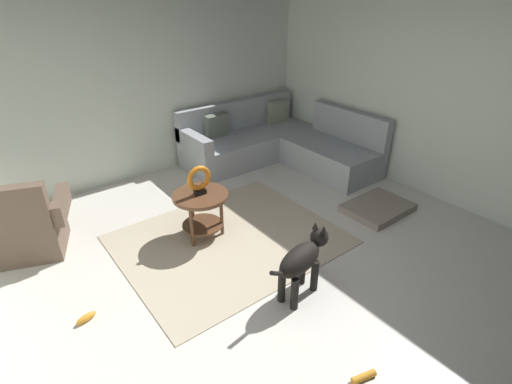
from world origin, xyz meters
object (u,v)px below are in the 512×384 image
torus_sculpture (199,179)px  dog_toy_bone (86,318)px  armchair (28,227)px  dog_bed_mat (378,208)px  side_table (201,204)px  dog_toy_rope (364,377)px  dog (303,259)px  sectional_couch (278,145)px

torus_sculpture → dog_toy_bone: (-1.43, -0.48, -0.68)m
armchair → dog_toy_bone: bearing=-63.5°
torus_sculpture → dog_bed_mat: 2.29m
side_table → dog_toy_rope: (-0.02, -2.27, -0.39)m
armchair → dog_toy_bone: size_ratio=5.33×
dog → dog_toy_rope: (-0.26, -0.93, -0.35)m
side_table → dog_toy_bone: (-1.43, -0.48, -0.39)m
dog_toy_rope → armchair: bearing=116.7°
sectional_couch → dog_toy_rope: size_ratio=11.71×
sectional_couch → dog: 3.00m
side_table → dog_bed_mat: bearing=-23.2°
dog → dog_toy_rope: bearing=-27.1°
side_table → dog_toy_bone: bearing=-161.3°
sectional_couch → dog_bed_mat: bearing=-90.2°
side_table → torus_sculpture: size_ratio=1.84×
side_table → dog_toy_bone: 1.56m
side_table → torus_sculpture: (0.00, -0.00, 0.29)m
torus_sculpture → dog_bed_mat: (2.02, -0.87, -0.67)m
sectional_couch → side_table: bearing=-152.0°
dog_bed_mat → dog: size_ratio=0.95×
sectional_couch → dog_toy_rope: bearing=-121.4°
armchair → dog_bed_mat: bearing=-4.7°
dog → dog_toy_bone: 1.91m
armchair → dog_toy_bone: 1.34m
torus_sculpture → dog_toy_rope: (-0.02, -2.27, -0.69)m
armchair → dog_toy_rope: bearing=-42.8°
torus_sculpture → dog_toy_rope: size_ratio=1.70×
dog_bed_mat → armchair: bearing=154.9°
side_table → dog_bed_mat: side_table is taller
sectional_couch → dog_bed_mat: 1.96m
sectional_couch → dog_bed_mat: size_ratio=2.81×
armchair → sectional_couch: bearing=24.6°
dog → dog_toy_bone: dog is taller
armchair → side_table: 1.77m
sectional_couch → dog_toy_bone: size_ratio=12.50×
torus_sculpture → armchair: bearing=152.5°
armchair → side_table: size_ratio=1.60×
armchair → torus_sculpture: bearing=-7.1°
torus_sculpture → dog: (0.24, -1.34, -0.33)m
armchair → dog_toy_rope: size_ratio=4.99×
dog → torus_sculpture: bearing=178.6°
side_table → dog: (0.24, -1.34, -0.04)m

